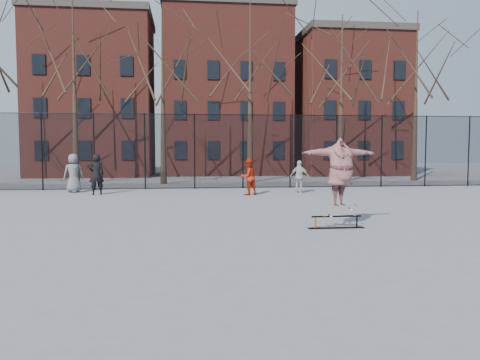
{
  "coord_description": "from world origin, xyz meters",
  "views": [
    {
      "loc": [
        -1.89,
        -12.02,
        2.21
      ],
      "look_at": [
        -0.31,
        1.5,
        1.26
      ],
      "focal_mm": 35.0,
      "sensor_mm": 36.0,
      "label": 1
    }
  ],
  "objects": [
    {
      "name": "ground",
      "position": [
        0.0,
        0.0,
        0.0
      ],
      "size": [
        100.0,
        100.0,
        0.0
      ],
      "primitive_type": "plane",
      "color": "slate"
    },
    {
      "name": "bystander_white",
      "position": [
        3.59,
        10.03,
        0.79
      ],
      "size": [
        1.0,
        0.79,
        1.59
      ],
      "primitive_type": "imported",
      "rotation": [
        0.0,
        0.0,
        2.64
      ],
      "color": "#BBB4AD",
      "rests_on": "ground"
    },
    {
      "name": "bystander_grey",
      "position": [
        -7.36,
        11.68,
        0.95
      ],
      "size": [
        1.08,
        0.89,
        1.91
      ],
      "primitive_type": "imported",
      "rotation": [
        0.0,
        0.0,
        3.49
      ],
      "color": "slate",
      "rests_on": "ground"
    },
    {
      "name": "rowhouses",
      "position": [
        0.72,
        26.0,
        6.06
      ],
      "size": [
        29.0,
        7.0,
        13.0
      ],
      "color": "maroon",
      "rests_on": "ground"
    },
    {
      "name": "tree_row",
      "position": [
        -0.25,
        17.15,
        7.36
      ],
      "size": [
        33.66,
        7.46,
        10.67
      ],
      "color": "black",
      "rests_on": "ground"
    },
    {
      "name": "fence",
      "position": [
        -0.01,
        13.0,
        2.05
      ],
      "size": [
        34.03,
        0.07,
        4.0
      ],
      "color": "black",
      "rests_on": "ground"
    },
    {
      "name": "skate_rail",
      "position": [
        2.21,
        0.29,
        0.14
      ],
      "size": [
        1.58,
        0.24,
        0.35
      ],
      "color": "black",
      "rests_on": "ground"
    },
    {
      "name": "bystander_black",
      "position": [
        -6.03,
        10.42,
        0.95
      ],
      "size": [
        0.8,
        0.64,
        1.9
      ],
      "primitive_type": "imported",
      "rotation": [
        0.0,
        0.0,
        3.43
      ],
      "color": "black",
      "rests_on": "ground"
    },
    {
      "name": "skateboard",
      "position": [
        2.31,
        0.29,
        0.4
      ],
      "size": [
        0.92,
        0.22,
        0.11
      ],
      "primitive_type": null,
      "color": "#9F673F",
      "rests_on": "skate_rail"
    },
    {
      "name": "bystander_red",
      "position": [
        1.01,
        9.41,
        0.84
      ],
      "size": [
        1.02,
        0.95,
        1.69
      ],
      "primitive_type": "imported",
      "rotation": [
        0.0,
        0.0,
        3.62
      ],
      "color": "#A5220E",
      "rests_on": "ground"
    },
    {
      "name": "skater",
      "position": [
        2.31,
        0.29,
        1.38
      ],
      "size": [
        2.36,
        1.11,
        1.86
      ],
      "primitive_type": "imported",
      "rotation": [
        0.0,
        0.0,
        0.22
      ],
      "color": "#4A378B",
      "rests_on": "skateboard"
    }
  ]
}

